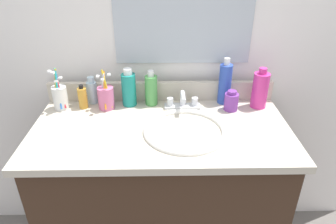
{
  "coord_description": "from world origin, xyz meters",
  "views": [
    {
      "loc": [
        0.01,
        -1.05,
        1.44
      ],
      "look_at": [
        0.03,
        0.0,
        0.86
      ],
      "focal_mm": 32.97,
      "sensor_mm": 36.0,
      "label": 1
    }
  ],
  "objects": [
    {
      "name": "countertop",
      "position": [
        0.0,
        0.0,
        0.78
      ],
      "size": [
        1.04,
        0.52,
        0.03
      ],
      "primitive_type": "cube",
      "color": "beige",
      "rests_on": "vanity_cabinet"
    },
    {
      "name": "bottle_oil_amber",
      "position": [
        -0.35,
        0.18,
        0.84
      ],
      "size": [
        0.04,
        0.04,
        0.11
      ],
      "color": "gold",
      "rests_on": "countertop"
    },
    {
      "name": "cup_white_ceramic",
      "position": [
        -0.44,
        0.17,
        0.85
      ],
      "size": [
        0.06,
        0.08,
        0.19
      ],
      "color": "white",
      "rests_on": "countertop"
    },
    {
      "name": "vanity_cabinet",
      "position": [
        0.0,
        0.0,
        0.38
      ],
      "size": [
        1.0,
        0.48,
        0.76
      ],
      "primitive_type": "cube",
      "color": "#382316",
      "rests_on": "ground_plane"
    },
    {
      "name": "bottle_soap_pink",
      "position": [
        0.44,
        0.17,
        0.87
      ],
      "size": [
        0.07,
        0.07,
        0.18
      ],
      "color": "#D8338C",
      "rests_on": "countertop"
    },
    {
      "name": "faucet",
      "position": [
        0.1,
        0.16,
        0.82
      ],
      "size": [
        0.16,
        0.1,
        0.08
      ],
      "color": "silver",
      "rests_on": "countertop"
    },
    {
      "name": "back_wall",
      "position": [
        0.0,
        0.31,
        0.65
      ],
      "size": [
        2.14,
        0.04,
        1.3
      ],
      "primitive_type": "cube",
      "color": "white",
      "rests_on": "ground_plane"
    },
    {
      "name": "sink_basin",
      "position": [
        0.1,
        -0.03,
        0.76
      ],
      "size": [
        0.33,
        0.33,
        0.11
      ],
      "color": "white",
      "rests_on": "countertop"
    },
    {
      "name": "bottle_cream_purple",
      "position": [
        0.31,
        0.14,
        0.83
      ],
      "size": [
        0.06,
        0.06,
        0.09
      ],
      "color": "#7A3899",
      "rests_on": "countertop"
    },
    {
      "name": "bottle_shampoo_blue",
      "position": [
        0.29,
        0.22,
        0.89
      ],
      "size": [
        0.06,
        0.06,
        0.21
      ],
      "color": "#2D4CB2",
      "rests_on": "countertop"
    },
    {
      "name": "backsplash",
      "position": [
        0.0,
        0.25,
        0.84
      ],
      "size": [
        1.04,
        0.02,
        0.09
      ],
      "primitive_type": "cube",
      "color": "beige",
      "rests_on": "countertop"
    },
    {
      "name": "cup_pink",
      "position": [
        -0.24,
        0.17,
        0.85
      ],
      "size": [
        0.07,
        0.09,
        0.18
      ],
      "color": "#D16693",
      "rests_on": "countertop"
    },
    {
      "name": "bottle_gel_clear",
      "position": [
        -0.31,
        0.23,
        0.85
      ],
      "size": [
        0.05,
        0.05,
        0.13
      ],
      "color": "silver",
      "rests_on": "countertop"
    },
    {
      "name": "bottle_mouthwash_teal",
      "position": [
        -0.14,
        0.2,
        0.87
      ],
      "size": [
        0.06,
        0.06,
        0.17
      ],
      "color": "teal",
      "rests_on": "countertop"
    },
    {
      "name": "bottle_toner_green",
      "position": [
        -0.04,
        0.21,
        0.86
      ],
      "size": [
        0.06,
        0.06,
        0.16
      ],
      "color": "#4C9E4C",
      "rests_on": "countertop"
    }
  ]
}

